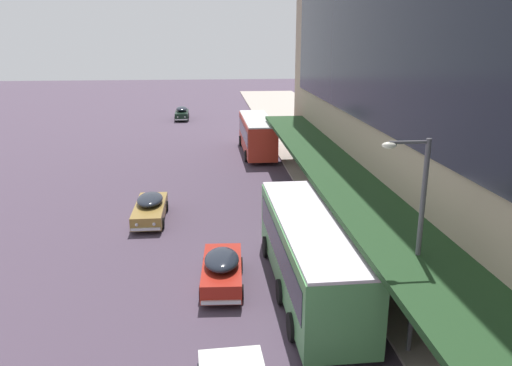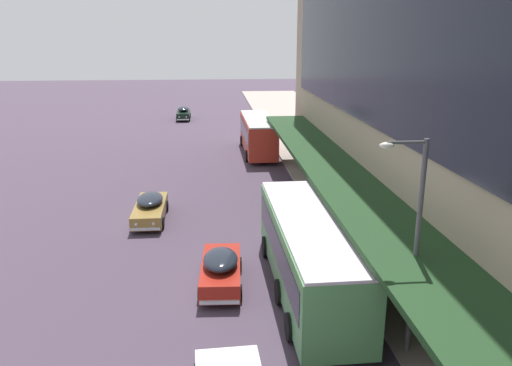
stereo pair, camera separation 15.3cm
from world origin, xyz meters
TOP-DOWN VIEW (x-y plane):
  - transit_bus_kerbside_front at (3.88, 11.84)m, footprint 2.97×10.79m
  - transit_bus_kerbside_rear at (4.22, 37.56)m, footprint 2.78×10.04m
  - sedan_oncoming_rear at (0.34, 12.72)m, footprint 1.94×4.49m
  - sedan_trailing_mid at (-3.49, 57.71)m, footprint 1.79×4.90m
  - sedan_far_back at (-3.57, 21.10)m, footprint 1.81×4.95m
  - street_lamp at (6.23, 7.32)m, footprint 1.50×0.28m

SIDE VIEW (x-z plane):
  - sedan_far_back at x=-3.57m, z-range 0.00..1.44m
  - sedan_oncoming_rear at x=0.34m, z-range -0.01..1.54m
  - sedan_trailing_mid at x=-3.49m, z-range -0.02..1.62m
  - transit_bus_kerbside_front at x=3.88m, z-range 0.24..3.48m
  - transit_bus_kerbside_rear at x=4.22m, z-range 0.24..3.48m
  - street_lamp at x=6.23m, z-range 0.72..7.91m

